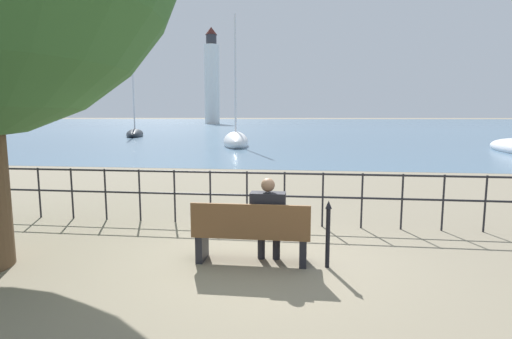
# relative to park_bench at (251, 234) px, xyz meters

# --- Properties ---
(ground_plane) EXTENTS (1000.00, 1000.00, 0.00)m
(ground_plane) POSITION_rel_park_bench_xyz_m (0.00, 0.06, -0.43)
(ground_plane) COLOR #7A705B
(harbor_water) EXTENTS (600.00, 300.00, 0.01)m
(harbor_water) POSITION_rel_park_bench_xyz_m (0.00, 160.09, -0.42)
(harbor_water) COLOR slate
(harbor_water) RESTS_ON ground_plane
(park_bench) EXTENTS (1.68, 0.45, 0.90)m
(park_bench) POSITION_rel_park_bench_xyz_m (0.00, 0.00, 0.00)
(park_bench) COLOR brown
(park_bench) RESTS_ON ground_plane
(seated_person_left) EXTENTS (0.50, 0.35, 1.24)m
(seated_person_left) POSITION_rel_park_bench_xyz_m (0.23, 0.07, 0.25)
(seated_person_left) COLOR black
(seated_person_left) RESTS_ON ground_plane
(promenade_railing) EXTENTS (13.88, 0.04, 1.05)m
(promenade_railing) POSITION_rel_park_bench_xyz_m (-0.00, 2.07, 0.27)
(promenade_railing) COLOR black
(promenade_railing) RESTS_ON ground_plane
(closed_umbrella) EXTENTS (0.09, 0.09, 0.96)m
(closed_umbrella) POSITION_rel_park_bench_xyz_m (1.08, -0.02, 0.11)
(closed_umbrella) COLOR black
(closed_umbrella) RESTS_ON ground_plane
(sailboat_0) EXTENTS (3.05, 6.93, 9.55)m
(sailboat_0) POSITION_rel_park_bench_xyz_m (-4.23, 22.80, -0.09)
(sailboat_0) COLOR white
(sailboat_0) RESTS_ON ground_plane
(sailboat_2) EXTENTS (3.93, 7.20, 10.06)m
(sailboat_2) POSITION_rel_park_bench_xyz_m (-17.11, 34.78, -0.14)
(sailboat_2) COLOR black
(sailboat_2) RESTS_ON ground_plane
(harbor_lighthouse) EXTENTS (4.07, 4.07, 26.10)m
(harbor_lighthouse) POSITION_rel_park_bench_xyz_m (-25.11, 104.16, 11.71)
(harbor_lighthouse) COLOR white
(harbor_lighthouse) RESTS_ON ground_plane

